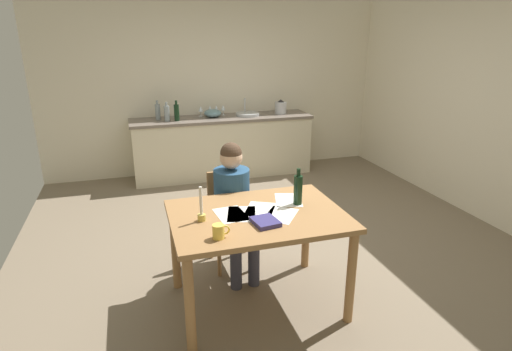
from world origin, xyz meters
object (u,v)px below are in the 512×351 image
coffee_mug (219,231)px  book_magazine (265,222)px  candlestick (201,211)px  person_seated (234,201)px  stovetop_kettle (281,107)px  wine_glass_by_kettle (216,108)px  wine_bottle_on_table (298,189)px  mixing_bowl (213,113)px  wine_glass_back_left (210,109)px  bottle_oil (158,112)px  chair_at_table (230,214)px  dining_table (257,227)px  bottle_wine_red (177,112)px  wine_glass_near_sink (223,108)px  wine_glass_back_right (201,109)px  bottle_vinegar (167,113)px  sink_unit (248,114)px

coffee_mug → book_magazine: (0.36, 0.12, -0.03)m
candlestick → book_magazine: candlestick is taller
person_seated → stovetop_kettle: (1.42, 2.72, 0.32)m
coffee_mug → candlestick: 0.31m
wine_glass_by_kettle → wine_bottle_on_table: bearing=-90.7°
mixing_bowl → stovetop_kettle: 1.06m
wine_glass_back_left → bottle_oil: bearing=-173.3°
chair_at_table → dining_table: bearing=-86.2°
bottle_wine_red → mixing_bowl: bearing=13.2°
mixing_bowl → wine_glass_near_sink: size_ratio=1.67×
wine_glass_back_left → wine_glass_back_right: size_ratio=1.00×
coffee_mug → wine_glass_back_right: (0.53, 3.75, 0.17)m
person_seated → bottle_vinegar: person_seated is taller
book_magazine → bottle_vinegar: bearing=87.3°
candlestick → bottle_vinegar: (0.07, 3.21, 0.15)m
chair_at_table → person_seated: size_ratio=0.73×
dining_table → bottle_wine_red: size_ratio=4.54×
candlestick → wine_bottle_on_table: (0.79, 0.09, 0.05)m
bottle_oil → wine_glass_near_sink: 0.98m
dining_table → bottle_vinegar: bearing=96.3°
dining_table → mixing_bowl: size_ratio=5.10×
chair_at_table → wine_glass_back_right: bearing=85.5°
mixing_bowl → dining_table: bearing=-95.5°
dining_table → book_magazine: 0.23m
bottle_oil → wine_glass_back_left: size_ratio=1.80×
wine_bottle_on_table → stovetop_kettle: 3.37m
chair_at_table → wine_glass_back_left: size_ratio=5.69×
candlestick → stovetop_kettle: 3.76m
wine_bottle_on_table → sink_unit: bearing=81.3°
wine_bottle_on_table → sink_unit: 3.25m
bottle_wine_red → mixing_bowl: 0.56m
mixing_bowl → wine_glass_near_sink: 0.22m
coffee_mug → wine_glass_near_sink: (0.87, 3.75, 0.17)m
chair_at_table → candlestick: 0.90m
dining_table → wine_bottle_on_table: wine_bottle_on_table is taller
bottle_vinegar → dining_table: bearing=-83.7°
dining_table → wine_glass_back_left: (0.31, 3.44, 0.32)m
bottle_wine_red → person_seated: bearing=-86.2°
bottle_wine_red → wine_glass_back_left: bearing=24.7°
stovetop_kettle → wine_glass_near_sink: stovetop_kettle is taller
wine_bottle_on_table → wine_glass_back_right: size_ratio=1.93×
chair_at_table → mixing_bowl: bearing=81.9°
stovetop_kettle → wine_glass_near_sink: size_ratio=1.43×
wine_glass_back_left → wine_glass_back_right: same height
candlestick → wine_bottle_on_table: size_ratio=0.89×
coffee_mug → chair_at_table: bearing=73.0°
chair_at_table → wine_glass_back_left: 2.79m
wine_bottle_on_table → wine_glass_back_left: wine_bottle_on_table is taller
bottle_wine_red → bottle_oil: bearing=149.0°
dining_table → wine_glass_by_kettle: (0.40, 3.44, 0.32)m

